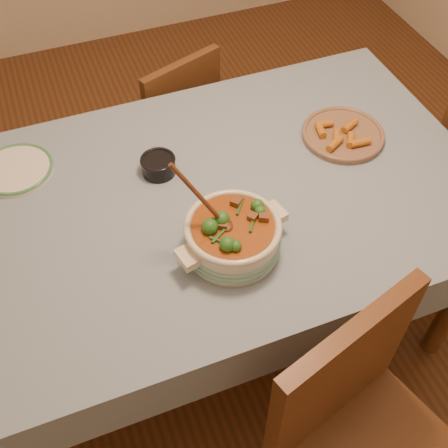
% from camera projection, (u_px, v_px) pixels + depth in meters
% --- Properties ---
extents(floor, '(4.50, 4.50, 0.00)m').
position_uv_depth(floor, '(222.00, 315.00, 2.35)').
color(floor, '#432B13').
rests_on(floor, ground).
extents(dining_table, '(1.68, 1.08, 0.76)m').
position_uv_depth(dining_table, '(222.00, 210.00, 1.84)').
color(dining_table, brown).
rests_on(dining_table, floor).
extents(stew_casserole, '(0.35, 0.32, 0.32)m').
position_uv_depth(stew_casserole, '(233.00, 234.00, 1.57)').
color(stew_casserole, beige).
rests_on(stew_casserole, dining_table).
extents(white_plate, '(0.26, 0.26, 0.02)m').
position_uv_depth(white_plate, '(16.00, 169.00, 1.82)').
color(white_plate, silver).
rests_on(white_plate, dining_table).
extents(condiment_bowl, '(0.12, 0.12, 0.06)m').
position_uv_depth(condiment_bowl, '(158.00, 164.00, 1.80)').
color(condiment_bowl, black).
rests_on(condiment_bowl, dining_table).
extents(fried_plate, '(0.36, 0.36, 0.05)m').
position_uv_depth(fried_plate, '(343.00, 133.00, 1.92)').
color(fried_plate, '#805F46').
rests_on(fried_plate, dining_table).
extents(chair_far, '(0.47, 0.47, 0.79)m').
position_uv_depth(chair_far, '(172.00, 121.00, 2.46)').
color(chair_far, brown).
rests_on(chair_far, floor).
extents(chair_near, '(0.56, 0.56, 0.97)m').
position_uv_depth(chair_near, '(361.00, 436.00, 1.48)').
color(chair_near, brown).
rests_on(chair_near, floor).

